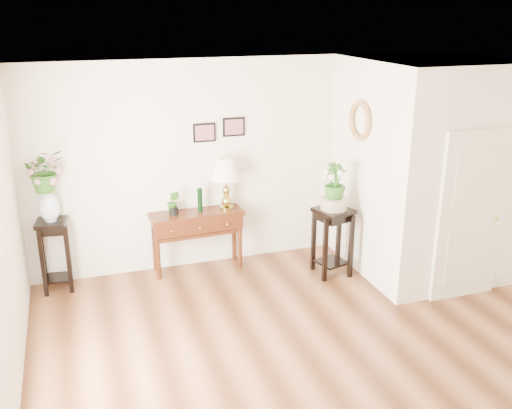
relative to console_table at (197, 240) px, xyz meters
name	(u,v)px	position (x,y,z in m)	size (l,w,h in m)	color
floor	(335,361)	(0.83, -2.57, -0.41)	(6.00, 5.50, 0.02)	brown
ceiling	(350,81)	(0.83, -2.57, 2.39)	(6.00, 5.50, 0.02)	white
wall_back	(251,162)	(0.83, 0.18, 0.99)	(6.00, 0.02, 2.80)	#F3E6CB
partition	(425,167)	(2.93, -0.79, 0.99)	(1.80, 1.95, 2.80)	#F3E6CB
door	(471,216)	(2.93, -1.79, 0.64)	(0.90, 0.05, 2.10)	beige
art_print_left	(204,133)	(0.18, 0.16, 1.44)	(0.30, 0.02, 0.25)	black
art_print_right	(234,127)	(0.58, 0.16, 1.49)	(0.30, 0.02, 0.25)	black
wall_ornament	(360,120)	(1.99, -0.67, 1.64)	(0.51, 0.51, 0.07)	#B18548
console_table	(197,240)	(0.00, 0.00, 0.00)	(1.24, 0.41, 0.83)	#331405
table_lamp	(226,184)	(0.42, 0.00, 0.76)	(0.41, 0.41, 0.71)	#AC9842
green_vase	(200,199)	(0.06, 0.00, 0.58)	(0.07, 0.07, 0.32)	black
potted_plant	(173,203)	(-0.30, 0.00, 0.57)	(0.17, 0.14, 0.31)	#285E18
plant_stand_a	(55,255)	(-1.82, -0.03, 0.05)	(0.36, 0.36, 0.93)	black
porcelain_vase	(49,203)	(-1.82, -0.03, 0.74)	(0.24, 0.24, 0.42)	silver
lily_arrangement	(44,168)	(-1.82, -0.03, 1.18)	(0.47, 0.41, 0.52)	#285E18
plant_stand_b	(332,242)	(1.67, -0.71, 0.05)	(0.43, 0.43, 0.92)	black
ceramic_bowl	(334,203)	(1.67, -0.71, 0.58)	(0.34, 0.34, 0.15)	beige
narcissus	(335,182)	(1.67, -0.71, 0.87)	(0.28, 0.28, 0.49)	#285E18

